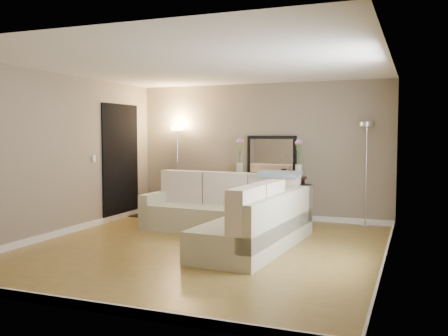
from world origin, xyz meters
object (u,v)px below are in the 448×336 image
(console_table, at_px, (264,195))
(floor_lamp_unlit, at_px, (367,153))
(floor_lamp_lit, at_px, (178,152))
(sectional_sofa, at_px, (234,215))

(console_table, height_order, floor_lamp_unlit, floor_lamp_unlit)
(floor_lamp_lit, height_order, floor_lamp_unlit, floor_lamp_unlit)
(floor_lamp_unlit, bearing_deg, console_table, -177.10)
(sectional_sofa, xyz_separation_m, console_table, (-0.02, 1.71, 0.12))
(sectional_sofa, height_order, floor_lamp_unlit, floor_lamp_unlit)
(console_table, xyz_separation_m, floor_lamp_unlit, (1.85, 0.09, 0.83))
(console_table, relative_size, floor_lamp_lit, 0.78)
(sectional_sofa, distance_m, floor_lamp_lit, 2.75)
(floor_lamp_unlit, bearing_deg, floor_lamp_lit, -179.99)
(floor_lamp_unlit, bearing_deg, sectional_sofa, -135.44)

